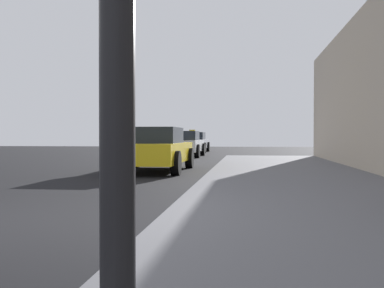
% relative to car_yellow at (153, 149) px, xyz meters
% --- Properties ---
extents(sidewalk, '(4.00, 32.00, 0.15)m').
position_rel_car_yellow_xyz_m(sidewalk, '(3.78, -8.24, -0.57)').
color(sidewalk, '#5B5B60').
rests_on(sidewalk, ground_plane).
extents(car_yellow, '(1.98, 4.37, 1.27)m').
position_rel_car_yellow_xyz_m(car_yellow, '(0.00, 0.00, 0.00)').
color(car_yellow, yellow).
rests_on(car_yellow, ground_plane).
extents(car_white, '(1.95, 4.14, 1.27)m').
position_rel_car_yellow_xyz_m(car_white, '(-0.48, 9.46, -0.00)').
color(car_white, white).
rests_on(car_white, ground_plane).
extents(car_silver, '(1.95, 4.17, 1.43)m').
position_rel_car_yellow_xyz_m(car_silver, '(-0.77, 15.90, -0.00)').
color(car_silver, '#B7B7BF').
rests_on(car_silver, ground_plane).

